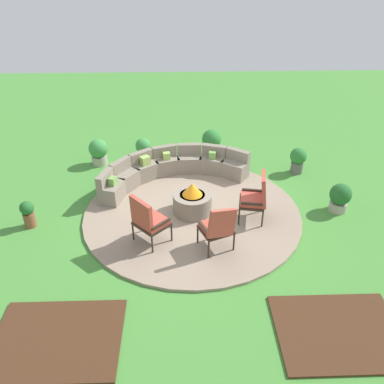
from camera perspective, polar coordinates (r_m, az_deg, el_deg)
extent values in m
plane|color=#478C38|center=(8.97, 0.04, -3.12)|extent=(24.00, 24.00, 0.00)
cylinder|color=gray|center=(8.95, 0.04, -2.96)|extent=(4.84, 4.84, 0.06)
cube|color=#472B19|center=(6.78, -18.78, -19.38)|extent=(1.96, 1.50, 0.04)
cube|color=#472B19|center=(6.94, 20.33, -18.27)|extent=(1.96, 1.50, 0.04)
cylinder|color=gray|center=(8.81, 0.04, -1.60)|extent=(0.86, 0.86, 0.45)
cylinder|color=black|center=(8.70, 0.04, -0.52)|extent=(0.56, 0.56, 0.06)
cone|color=orange|center=(8.61, 0.04, 0.44)|extent=(0.45, 0.45, 0.28)
cube|color=gray|center=(10.24, 6.12, 3.26)|extent=(0.77, 0.73, 0.43)
cube|color=gray|center=(10.20, 6.63, 5.31)|extent=(0.60, 0.50, 0.28)
cube|color=gray|center=(10.43, 2.96, 3.95)|extent=(0.73, 0.62, 0.43)
cube|color=gray|center=(10.39, 3.20, 6.02)|extent=(0.65, 0.34, 0.28)
cube|color=gray|center=(10.48, -0.39, 4.14)|extent=(0.63, 0.45, 0.43)
cube|color=gray|center=(10.45, -0.42, 6.22)|extent=(0.63, 0.16, 0.28)
cube|color=gray|center=(10.39, -3.71, 3.82)|extent=(0.74, 0.63, 0.43)
cube|color=gray|center=(10.36, -4.02, 5.89)|extent=(0.65, 0.35, 0.28)
cube|color=gray|center=(10.17, -6.80, 3.01)|extent=(0.77, 0.74, 0.43)
cube|color=gray|center=(10.12, -7.37, 5.05)|extent=(0.60, 0.50, 0.28)
cube|color=gray|center=(9.84, -9.44, 1.72)|extent=(0.73, 0.77, 0.43)
cube|color=gray|center=(9.76, -10.26, 3.73)|extent=(0.49, 0.61, 0.28)
cube|color=gray|center=(9.41, -11.39, 0.00)|extent=(0.61, 0.73, 0.43)
cube|color=gray|center=(9.29, -12.43, 1.97)|extent=(0.33, 0.65, 0.28)
cube|color=#93B756|center=(10.21, -3.68, 5.20)|extent=(0.20, 0.18, 0.18)
cube|color=#93B756|center=(9.99, -6.76, 4.52)|extent=(0.28, 0.27, 0.22)
cube|color=#70A34C|center=(10.24, 2.94, 5.32)|extent=(0.20, 0.18, 0.18)
cube|color=#70A34C|center=(9.24, -11.31, 1.57)|extent=(0.22, 0.23, 0.18)
cylinder|color=#2D2319|center=(8.35, -5.70, -4.17)|extent=(0.04, 0.04, 0.38)
cylinder|color=#2D2319|center=(8.00, -2.95, -5.86)|extent=(0.04, 0.04, 0.38)
cylinder|color=#2D2319|center=(8.09, -8.45, -5.69)|extent=(0.04, 0.04, 0.38)
cylinder|color=#2D2319|center=(7.73, -5.74, -7.53)|extent=(0.04, 0.04, 0.38)
cube|color=#2D2319|center=(7.91, -5.80, -4.55)|extent=(0.82, 0.83, 0.05)
cube|color=#B24738|center=(7.87, -5.83, -4.14)|extent=(0.76, 0.76, 0.09)
cube|color=#B24738|center=(7.59, -7.28, -3.18)|extent=(0.45, 0.52, 0.68)
cube|color=#2D2319|center=(8.01, -7.16, -2.95)|extent=(0.37, 0.36, 0.04)
cube|color=#2D2319|center=(7.66, -4.48, -4.59)|extent=(0.37, 0.36, 0.04)
cylinder|color=#2D2319|center=(7.93, 0.82, -6.17)|extent=(0.04, 0.04, 0.38)
cylinder|color=#2D2319|center=(8.13, 4.32, -5.19)|extent=(0.04, 0.04, 0.38)
cylinder|color=#2D2319|center=(7.59, 2.40, -8.26)|extent=(0.04, 0.04, 0.38)
cylinder|color=#2D2319|center=(7.79, 6.03, -7.17)|extent=(0.04, 0.04, 0.38)
cube|color=#2D2319|center=(7.72, 3.45, -5.42)|extent=(0.74, 0.71, 0.05)
cube|color=#B24738|center=(7.68, 3.46, -5.01)|extent=(0.68, 0.65, 0.09)
cube|color=#B24738|center=(7.38, 4.32, -4.50)|extent=(0.59, 0.34, 0.64)
cube|color=#2D2319|center=(7.55, 1.71, -5.10)|extent=(0.22, 0.44, 0.04)
cube|color=#2D2319|center=(7.75, 5.20, -4.14)|extent=(0.22, 0.44, 0.04)
cylinder|color=#2D2319|center=(8.48, 6.76, -3.60)|extent=(0.04, 0.04, 0.38)
cylinder|color=#2D2319|center=(8.96, 6.93, -1.48)|extent=(0.04, 0.04, 0.38)
cylinder|color=#2D2319|center=(8.49, 10.07, -3.85)|extent=(0.04, 0.04, 0.38)
cylinder|color=#2D2319|center=(8.97, 10.06, -1.72)|extent=(0.04, 0.04, 0.38)
cube|color=#2D2319|center=(8.60, 8.57, -1.45)|extent=(0.63, 0.70, 0.05)
cube|color=#B24738|center=(8.57, 8.60, -1.06)|extent=(0.58, 0.64, 0.09)
cube|color=#B24738|center=(8.43, 10.27, 0.45)|extent=(0.25, 0.60, 0.67)
cube|color=#2D2319|center=(8.30, 8.60, -1.71)|extent=(0.45, 0.13, 0.04)
cube|color=#2D2319|center=(8.77, 8.67, 0.27)|extent=(0.45, 0.13, 0.04)
cylinder|color=#A89E8E|center=(9.61, 20.21, -1.93)|extent=(0.40, 0.40, 0.21)
sphere|color=#236028|center=(9.45, 20.56, -0.30)|extent=(0.48, 0.48, 0.48)
cylinder|color=#605B56|center=(11.34, 2.79, 5.75)|extent=(0.43, 0.43, 0.33)
sphere|color=#2D7A33|center=(11.17, 2.84, 7.61)|extent=(0.54, 0.54, 0.54)
cylinder|color=brown|center=(9.18, -22.27, -3.68)|extent=(0.24, 0.24, 0.33)
sphere|color=#236028|center=(9.02, -22.65, -2.13)|extent=(0.29, 0.29, 0.29)
cylinder|color=#605B56|center=(10.90, 14.80, 3.48)|extent=(0.32, 0.32, 0.31)
sphere|color=#2D7A33|center=(10.76, 15.04, 5.02)|extent=(0.43, 0.43, 0.43)
cylinder|color=#A89E8E|center=(11.27, -13.10, 4.49)|extent=(0.41, 0.41, 0.24)
sphere|color=#3D8E42|center=(11.12, -13.31, 6.09)|extent=(0.51, 0.51, 0.51)
cylinder|color=brown|center=(11.39, -6.94, 5.36)|extent=(0.30, 0.30, 0.22)
sphere|color=#3D8E42|center=(11.28, -7.03, 6.61)|extent=(0.43, 0.43, 0.43)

